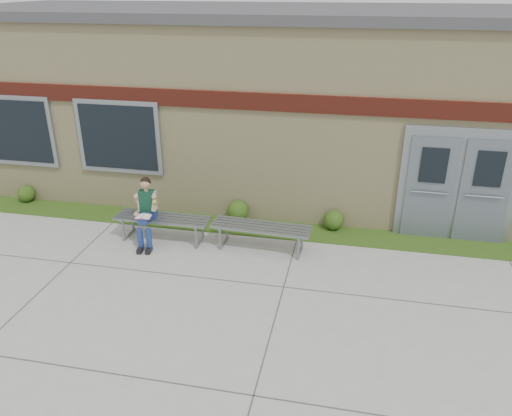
# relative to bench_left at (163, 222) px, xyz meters

# --- Properties ---
(ground) EXTENTS (80.00, 80.00, 0.00)m
(ground) POSITION_rel_bench_left_xyz_m (1.64, -1.74, -0.38)
(ground) COLOR #9E9E99
(ground) RESTS_ON ground
(grass_strip) EXTENTS (16.00, 0.80, 0.02)m
(grass_strip) POSITION_rel_bench_left_xyz_m (1.64, 0.86, -0.37)
(grass_strip) COLOR #274612
(grass_strip) RESTS_ON ground
(school_building) EXTENTS (16.20, 6.22, 4.20)m
(school_building) POSITION_rel_bench_left_xyz_m (1.63, 4.25, 1.72)
(school_building) COLOR beige
(school_building) RESTS_ON ground
(bench_left) EXTENTS (1.90, 0.53, 0.49)m
(bench_left) POSITION_rel_bench_left_xyz_m (0.00, 0.00, 0.00)
(bench_left) COLOR slate
(bench_left) RESTS_ON ground
(bench_right) EXTENTS (1.94, 0.64, 0.50)m
(bench_right) POSITION_rel_bench_left_xyz_m (2.00, 0.00, 0.00)
(bench_right) COLOR slate
(bench_right) RESTS_ON ground
(girl) EXTENTS (0.48, 0.78, 1.34)m
(girl) POSITION_rel_bench_left_xyz_m (-0.24, -0.20, 0.34)
(girl) COLOR navy
(girl) RESTS_ON ground
(shrub_west) EXTENTS (0.39, 0.39, 0.39)m
(shrub_west) POSITION_rel_bench_left_xyz_m (-3.84, 1.11, -0.16)
(shrub_west) COLOR #274612
(shrub_west) RESTS_ON grass_strip
(shrub_mid) EXTENTS (0.46, 0.46, 0.46)m
(shrub_mid) POSITION_rel_bench_left_xyz_m (1.27, 1.11, -0.13)
(shrub_mid) COLOR #274612
(shrub_mid) RESTS_ON grass_strip
(shrub_east) EXTENTS (0.41, 0.41, 0.41)m
(shrub_east) POSITION_rel_bench_left_xyz_m (3.32, 1.11, -0.15)
(shrub_east) COLOR #274612
(shrub_east) RESTS_ON grass_strip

